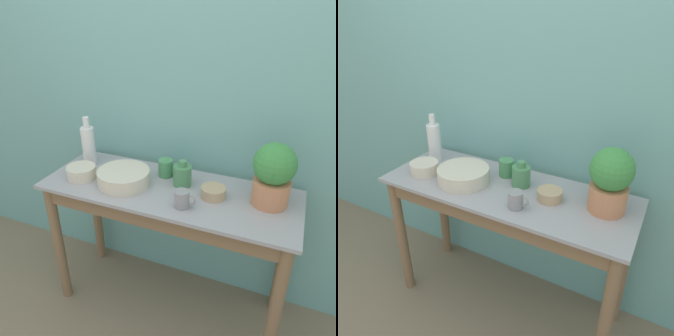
{
  "view_description": "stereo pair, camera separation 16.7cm",
  "coord_description": "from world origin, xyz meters",
  "views": [
    {
      "loc": [
        0.57,
        -1.13,
        1.72
      ],
      "look_at": [
        0.0,
        0.25,
        0.96
      ],
      "focal_mm": 35.0,
      "sensor_mm": 36.0,
      "label": 1
    },
    {
      "loc": [
        0.72,
        -1.05,
        1.72
      ],
      "look_at": [
        0.0,
        0.25,
        0.96
      ],
      "focal_mm": 35.0,
      "sensor_mm": 36.0,
      "label": 2
    }
  ],
  "objects": [
    {
      "name": "bottle_tall",
      "position": [
        -0.55,
        0.35,
        0.96
      ],
      "size": [
        0.08,
        0.08,
        0.29
      ],
      "color": "white",
      "rests_on": "counter_table"
    },
    {
      "name": "bottle_short",
      "position": [
        0.06,
        0.32,
        0.9
      ],
      "size": [
        0.1,
        0.1,
        0.14
      ],
      "color": "#4C8C59",
      "rests_on": "counter_table"
    },
    {
      "name": "mug_grey",
      "position": [
        0.13,
        0.12,
        0.88
      ],
      "size": [
        0.11,
        0.07,
        0.09
      ],
      "color": "gray",
      "rests_on": "counter_table"
    },
    {
      "name": "counter_table",
      "position": [
        0.0,
        0.23,
        0.65
      ],
      "size": [
        1.36,
        0.5,
        0.84
      ],
      "color": "#846647",
      "rests_on": "ground_plane"
    },
    {
      "name": "mug_green",
      "position": [
        -0.06,
        0.38,
        0.89
      ],
      "size": [
        0.12,
        0.08,
        0.1
      ],
      "color": "#4C935B",
      "rests_on": "counter_table"
    },
    {
      "name": "bowl_wash_large",
      "position": [
        -0.24,
        0.21,
        0.88
      ],
      "size": [
        0.28,
        0.28,
        0.08
      ],
      "color": "beige",
      "rests_on": "counter_table"
    },
    {
      "name": "bowl_small_tan",
      "position": [
        0.24,
        0.26,
        0.87
      ],
      "size": [
        0.12,
        0.12,
        0.05
      ],
      "color": "tan",
      "rests_on": "counter_table"
    },
    {
      "name": "wall_back",
      "position": [
        0.0,
        0.56,
        1.2
      ],
      "size": [
        6.0,
        0.05,
        2.4
      ],
      "color": "#70ADA8",
      "rests_on": "ground_plane"
    },
    {
      "name": "bowl_small_cream",
      "position": [
        -0.49,
        0.18,
        0.87
      ],
      "size": [
        0.16,
        0.16,
        0.07
      ],
      "color": "beige",
      "rests_on": "counter_table"
    },
    {
      "name": "ground_plane",
      "position": [
        0.0,
        0.0,
        0.0
      ],
      "size": [
        12.0,
        12.0,
        0.0
      ],
      "primitive_type": "plane",
      "color": "#7F7056"
    },
    {
      "name": "potted_plant",
      "position": [
        0.51,
        0.31,
        1.0
      ],
      "size": [
        0.2,
        0.2,
        0.31
      ],
      "color": "tan",
      "rests_on": "counter_table"
    }
  ]
}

